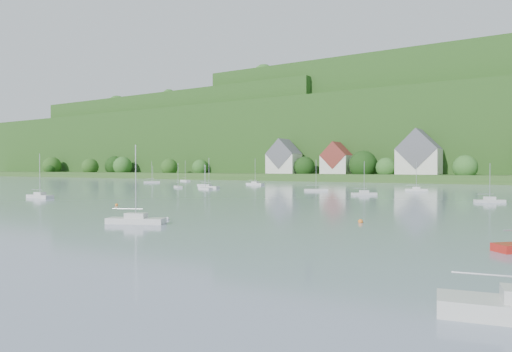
{
  "coord_description": "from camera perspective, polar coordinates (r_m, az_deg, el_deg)",
  "views": [
    {
      "loc": [
        48.43,
        -1.36,
        5.58
      ],
      "look_at": [
        0.33,
        75.0,
        4.0
      ],
      "focal_mm": 32.69,
      "sensor_mm": 36.0,
      "label": 1
    }
  ],
  "objects": [
    {
      "name": "village_building_1",
      "position": [
        205.91,
        9.82,
        1.87
      ],
      "size": [
        12.0,
        9.36,
        14.0
      ],
      "color": "beige",
      "rests_on": "far_shore_strip"
    },
    {
      "name": "near_sailboat_6",
      "position": [
        94.71,
        -24.93,
        -2.2
      ],
      "size": [
        6.08,
        1.71,
        8.21
      ],
      "rotation": [
        0.0,
        0.0,
        0.0
      ],
      "color": "silver",
      "rests_on": "ground"
    },
    {
      "name": "village_building_2",
      "position": [
        194.33,
        19.3,
        2.33
      ],
      "size": [
        16.0,
        11.44,
        18.0
      ],
      "color": "beige",
      "rests_on": "far_shore_strip"
    },
    {
      "name": "near_sailboat_3",
      "position": [
        48.13,
        -14.49,
        -5.17
      ],
      "size": [
        6.01,
        3.79,
        7.88
      ],
      "rotation": [
        0.0,
        0.0,
        0.4
      ],
      "color": "silver",
      "rests_on": "ground"
    },
    {
      "name": "forested_ridge",
      "position": [
        274.72,
        22.14,
        4.54
      ],
      "size": [
        620.0,
        181.22,
        69.89
      ],
      "color": "#133B13",
      "rests_on": "ground"
    },
    {
      "name": "mooring_buoy_2",
      "position": [
        48.64,
        12.67,
        -5.61
      ],
      "size": [
        0.5,
        0.5,
        0.5
      ],
      "primitive_type": "sphere",
      "color": "orange",
      "rests_on": "ground"
    },
    {
      "name": "far_sailboat_cluster",
      "position": [
        127.63,
        13.38,
        -1.37
      ],
      "size": [
        188.63,
        67.16,
        8.71
      ],
      "color": "silver",
      "rests_on": "ground"
    },
    {
      "name": "far_shore_strip",
      "position": [
        207.14,
        18.68,
        -0.18
      ],
      "size": [
        600.0,
        60.0,
        3.0
      ],
      "primitive_type": "cube",
      "color": "#2B521F",
      "rests_on": "ground"
    },
    {
      "name": "mooring_buoy_3",
      "position": [
        71.6,
        -16.7,
        -3.51
      ],
      "size": [
        0.44,
        0.44,
        0.44
      ],
      "primitive_type": "sphere",
      "color": "orange",
      "rests_on": "ground"
    },
    {
      "name": "mooring_buoy_1",
      "position": [
        51.12,
        -10.8,
        -5.28
      ],
      "size": [
        0.4,
        0.4,
        0.4
      ],
      "primitive_type": "sphere",
      "color": "white",
      "rests_on": "ground"
    },
    {
      "name": "village_building_0",
      "position": [
        214.92,
        3.43,
        2.05
      ],
      "size": [
        14.0,
        10.4,
        16.0
      ],
      "color": "beige",
      "rests_on": "far_shore_strip"
    }
  ]
}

